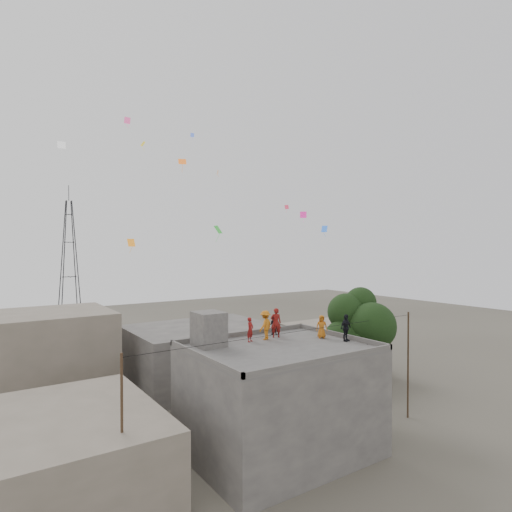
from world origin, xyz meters
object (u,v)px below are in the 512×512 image
at_px(person_red_adult, 276,323).
at_px(tree, 360,332).
at_px(transmission_tower, 69,269).
at_px(stair_head_box, 209,329).
at_px(person_dark_adult, 346,328).

bearing_deg(person_red_adult, tree, -168.28).
distance_m(transmission_tower, person_red_adult, 38.12).
height_order(stair_head_box, person_red_adult, stair_head_box).
bearing_deg(tree, transmission_tower, 106.09).
bearing_deg(person_dark_adult, tree, 18.56).
bearing_deg(tree, person_dark_adult, -151.93).
bearing_deg(stair_head_box, person_red_adult, -3.23).
relative_size(stair_head_box, person_dark_adult, 1.21).
xyz_separation_m(tree, person_dark_adult, (-2.97, -1.58, 0.83)).
xyz_separation_m(stair_head_box, transmission_tower, (-0.80, 37.40, 1.97)).
distance_m(tree, person_dark_adult, 3.46).
bearing_deg(transmission_tower, tree, -73.91).
height_order(transmission_tower, person_red_adult, transmission_tower).
xyz_separation_m(tree, transmission_tower, (-11.37, 39.40, 2.97)).
relative_size(stair_head_box, tree, 0.22).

